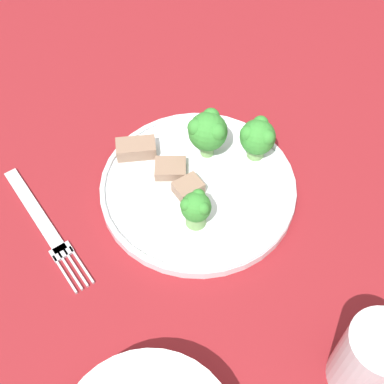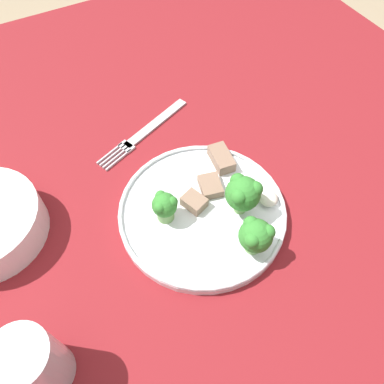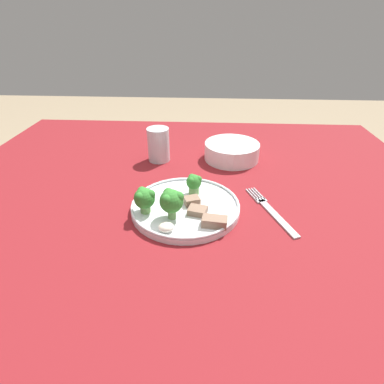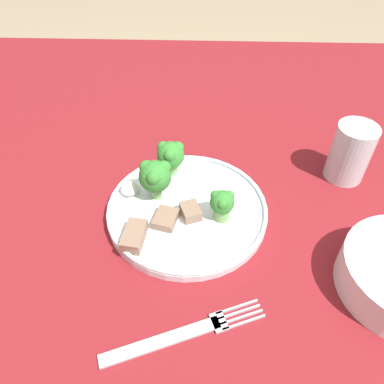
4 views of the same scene
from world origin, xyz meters
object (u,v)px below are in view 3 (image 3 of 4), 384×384
(dinner_plate, at_px, (185,206))
(drinking_glass, at_px, (159,146))
(cream_bowl, at_px, (232,152))
(fork, at_px, (271,211))

(dinner_plate, height_order, drinking_glass, drinking_glass)
(cream_bowl, height_order, drinking_glass, drinking_glass)
(fork, bearing_deg, cream_bowl, 105.00)
(dinner_plate, distance_m, drinking_glass, 0.27)
(dinner_plate, distance_m, cream_bowl, 0.29)
(cream_bowl, distance_m, drinking_glass, 0.21)
(cream_bowl, relative_size, drinking_glass, 1.65)
(fork, distance_m, cream_bowl, 0.27)
(dinner_plate, bearing_deg, drinking_glass, 110.39)
(dinner_plate, bearing_deg, fork, 1.10)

